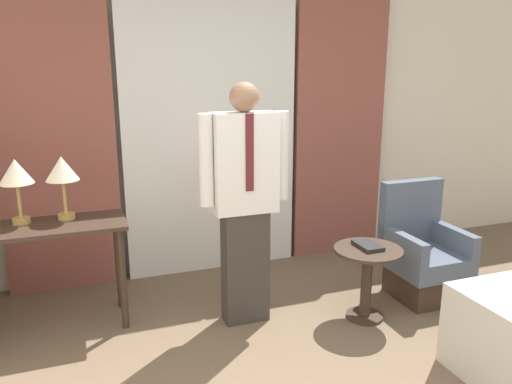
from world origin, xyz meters
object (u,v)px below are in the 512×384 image
desk (46,245)px  armchair (422,257)px  table_lamp_left (16,175)px  person (245,197)px  table_lamp_right (62,172)px  book (368,246)px  side_table (367,271)px

desk → armchair: bearing=-9.2°
table_lamp_left → armchair: (3.03, -0.57, -0.81)m
desk → armchair: size_ratio=1.17×
table_lamp_left → person: 1.59m
desk → table_lamp_right: 0.53m
desk → book: 2.33m
table_lamp_right → side_table: bearing=-19.9°
person → desk: bearing=165.5°
person → side_table: person is taller
table_lamp_left → desk: bearing=-33.8°
table_lamp_right → book: 2.29m
table_lamp_left → armchair: bearing=-10.6°
table_lamp_left → person: (1.52, -0.45, -0.18)m
desk → book: bearing=-15.7°
table_lamp_right → armchair: size_ratio=0.49×
desk → armchair: 2.94m
armchair → book: (-0.64, -0.17, 0.24)m
desk → table_lamp_left: 0.53m
table_lamp_right → armchair: 2.91m
table_lamp_right → person: person is taller
armchair → book: size_ratio=3.99×
table_lamp_left → person: size_ratio=0.26×
person → book: size_ratio=7.46×
armchair → book: 0.71m
table_lamp_right → book: bearing=-19.3°
table_lamp_right → armchair: bearing=-11.7°
table_lamp_right → side_table: size_ratio=0.82×
person → armchair: bearing=-4.2°
armchair → book: bearing=-165.5°
desk → armchair: armchair is taller
person → side_table: (0.86, -0.30, -0.58)m
table_lamp_left → table_lamp_right: size_ratio=1.00×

